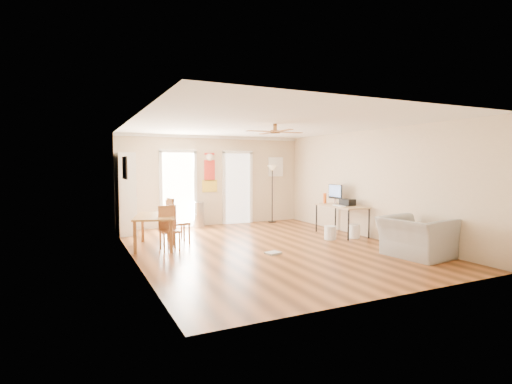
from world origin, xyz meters
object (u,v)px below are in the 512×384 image
torchiere_lamp (272,194)px  computer_desk (341,220)px  printer (347,202)px  armchair (416,237)px  dining_chair_right_b (179,221)px  dining_chair_near (170,229)px  wastebasket_a (330,233)px  bookshelf (126,194)px  dining_chair_right_a (175,220)px  wastebasket_b (354,231)px  dining_table (156,231)px  trash_can (198,215)px

torchiere_lamp → computer_desk: (0.56, -2.68, -0.50)m
printer → armchair: bearing=-106.7°
dining_chair_right_b → printer: dining_chair_right_b is taller
dining_chair_near → wastebasket_a: size_ratio=2.85×
bookshelf → torchiere_lamp: size_ratio=1.18×
dining_chair_right_b → wastebasket_a: bearing=-112.2°
dining_chair_right_a → wastebasket_b: bearing=-106.2°
dining_chair_near → torchiere_lamp: (3.76, 2.61, 0.42)m
wastebasket_a → printer: bearing=20.9°
dining_chair_right_a → printer: dining_chair_right_a is taller
torchiere_lamp → dining_chair_right_a: bearing=-154.6°
printer → wastebasket_b: (-0.08, -0.36, -0.66)m
armchair → bookshelf: bearing=36.2°
dining_chair_right_a → wastebasket_b: dining_chair_right_a is taller
computer_desk → wastebasket_b: computer_desk is taller
dining_chair_right_b → wastebasket_a: dining_chair_right_b is taller
dining_chair_near → armchair: bearing=-35.0°
dining_table → printer: (4.60, -0.66, 0.49)m
dining_chair_right_a → wastebasket_a: bearing=-108.6°
dining_chair_right_a → wastebasket_a: (3.33, -1.44, -0.31)m
computer_desk → dining_chair_near: bearing=179.1°
dining_chair_right_b → torchiere_lamp: (3.39, 1.93, 0.37)m
printer → trash_can: bearing=127.6°
bookshelf → armchair: bearing=-64.6°
dining_chair_near → printer: bearing=-5.0°
dining_chair_right_b → torchiere_lamp: torchiere_lamp is taller
bookshelf → wastebasket_b: bearing=-48.7°
trash_can → dining_table: bearing=-126.9°
dining_chair_right_a → dining_chair_right_b: bearing=-175.2°
wastebasket_b → torchiere_lamp: bearing=100.5°
dining_chair_near → computer_desk: 4.32m
armchair → trash_can: bearing=20.7°
dining_table → dining_chair_right_b: (0.55, 0.19, 0.17)m
dining_chair_right_a → armchair: dining_chair_right_a is taller
dining_chair_right_a → trash_can: bearing=-28.1°
bookshelf → dining_table: bearing=-96.6°
armchair → computer_desk: bearing=-11.3°
dining_table → dining_chair_near: bearing=-69.2°
dining_chair_right_a → wastebasket_b: 4.27m
computer_desk → wastebasket_b: 0.51m
dining_table → dining_chair_right_a: 0.76m
dining_table → wastebasket_b: 4.64m
bookshelf → dining_table: (0.37, -1.95, -0.69)m
torchiere_lamp → wastebasket_b: size_ratio=5.29×
bookshelf → dining_chair_right_b: bookshelf is taller
printer → torchiere_lamp: bearing=93.7°
dining_chair_near → wastebasket_a: bearing=-9.6°
bookshelf → dining_chair_near: size_ratio=2.27×
computer_desk → wastebasket_a: (-0.62, -0.38, -0.21)m
trash_can → wastebasket_b: (2.93, -3.14, -0.19)m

